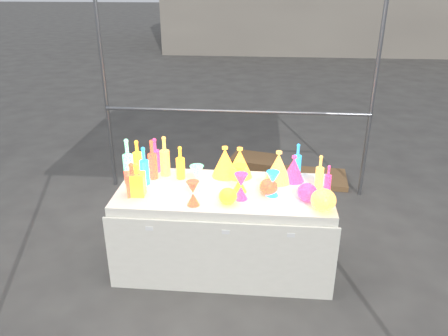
# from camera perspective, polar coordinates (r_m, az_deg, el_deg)

# --- Properties ---
(ground) EXTENTS (80.00, 80.00, 0.00)m
(ground) POSITION_cam_1_polar(r_m,az_deg,el_deg) (4.09, 0.00, -12.26)
(ground) COLOR #5C5A55
(ground) RESTS_ON ground
(display_table) EXTENTS (1.84, 0.83, 0.75)m
(display_table) POSITION_cam_1_polar(r_m,az_deg,el_deg) (3.87, -0.01, -7.87)
(display_table) COLOR white
(display_table) RESTS_ON ground
(cardboard_box_closed) EXTENTS (0.61, 0.50, 0.38)m
(cardboard_box_closed) POSITION_cam_1_polar(r_m,az_deg,el_deg) (5.39, 3.84, -0.44)
(cardboard_box_closed) COLOR olive
(cardboard_box_closed) RESTS_ON ground
(cardboard_box_flat) EXTENTS (0.83, 0.62, 0.07)m
(cardboard_box_flat) POSITION_cam_1_polar(r_m,az_deg,el_deg) (5.70, 11.79, -1.28)
(cardboard_box_flat) COLOR olive
(cardboard_box_flat) RESTS_ON ground
(bottle_0) EXTENTS (0.09, 0.09, 0.32)m
(bottle_0) POSITION_cam_1_polar(r_m,az_deg,el_deg) (4.01, -11.24, 1.42)
(bottle_0) COLOR red
(bottle_0) RESTS_ON display_table
(bottle_2) EXTENTS (0.09, 0.09, 0.36)m
(bottle_2) POSITION_cam_1_polar(r_m,az_deg,el_deg) (3.88, -9.33, 1.11)
(bottle_2) COLOR orange
(bottle_2) RESTS_ON display_table
(bottle_3) EXTENTS (0.11, 0.11, 0.32)m
(bottle_3) POSITION_cam_1_polar(r_m,az_deg,el_deg) (4.03, -8.97, 1.72)
(bottle_3) COLOR blue
(bottle_3) RESTS_ON display_table
(bottle_4) EXTENTS (0.11, 0.11, 0.37)m
(bottle_4) POSITION_cam_1_polar(r_m,az_deg,el_deg) (3.92, -7.75, 1.58)
(bottle_4) COLOR #137964
(bottle_4) RESTS_ON display_table
(bottle_5) EXTENTS (0.10, 0.10, 0.41)m
(bottle_5) POSITION_cam_1_polar(r_m,az_deg,el_deg) (3.83, -12.43, 0.89)
(bottle_5) COLOR #D22A83
(bottle_5) RESTS_ON display_table
(bottle_6) EXTENTS (0.09, 0.09, 0.30)m
(bottle_6) POSITION_cam_1_polar(r_m,az_deg,el_deg) (3.86, -5.72, 0.72)
(bottle_6) COLOR red
(bottle_6) RESTS_ON display_table
(bottle_7) EXTENTS (0.11, 0.11, 0.34)m
(bottle_7) POSITION_cam_1_polar(r_m,az_deg,el_deg) (3.79, -10.37, 0.30)
(bottle_7) COLOR green
(bottle_7) RESTS_ON display_table
(decanter_0) EXTENTS (0.13, 0.13, 0.28)m
(decanter_0) POSITION_cam_1_polar(r_m,az_deg,el_deg) (3.62, -11.28, -1.45)
(decanter_0) COLOR red
(decanter_0) RESTS_ON display_table
(decanter_1) EXTENTS (0.16, 0.16, 0.28)m
(decanter_1) POSITION_cam_1_polar(r_m,az_deg,el_deg) (3.63, -11.88, -1.39)
(decanter_1) COLOR orange
(decanter_1) RESTS_ON display_table
(hourglass_0) EXTENTS (0.10, 0.10, 0.20)m
(hourglass_0) POSITION_cam_1_polar(r_m,az_deg,el_deg) (3.42, -4.07, -3.32)
(hourglass_0) COLOR orange
(hourglass_0) RESTS_ON display_table
(hourglass_1) EXTENTS (0.14, 0.14, 0.22)m
(hourglass_1) POSITION_cam_1_polar(r_m,az_deg,el_deg) (3.50, 2.23, -2.42)
(hourglass_1) COLOR blue
(hourglass_1) RESTS_ON display_table
(hourglass_3) EXTENTS (0.12, 0.12, 0.23)m
(hourglass_3) POSITION_cam_1_polar(r_m,az_deg,el_deg) (3.62, -3.55, -1.42)
(hourglass_3) COLOR #D22A83
(hourglass_3) RESTS_ON display_table
(hourglass_4) EXTENTS (0.14, 0.14, 0.24)m
(hourglass_4) POSITION_cam_1_polar(r_m,az_deg,el_deg) (3.61, 2.06, -1.39)
(hourglass_4) COLOR red
(hourglass_4) RESTS_ON display_table
(hourglass_5) EXTENTS (0.12, 0.12, 0.21)m
(hourglass_5) POSITION_cam_1_polar(r_m,az_deg,el_deg) (3.58, 6.35, -2.04)
(hourglass_5) COLOR green
(hourglass_5) RESTS_ON display_table
(globe_0) EXTENTS (0.18, 0.18, 0.12)m
(globe_0) POSITION_cam_1_polar(r_m,az_deg,el_deg) (3.45, 0.50, -3.80)
(globe_0) COLOR red
(globe_0) RESTS_ON display_table
(globe_1) EXTENTS (0.25, 0.25, 0.16)m
(globe_1) POSITION_cam_1_polar(r_m,az_deg,el_deg) (3.43, 12.85, -4.24)
(globe_1) COLOR #137964
(globe_1) RESTS_ON display_table
(globe_2) EXTENTS (0.18, 0.18, 0.12)m
(globe_2) POSITION_cam_1_polar(r_m,az_deg,el_deg) (3.61, 5.85, -2.57)
(globe_2) COLOR orange
(globe_2) RESTS_ON display_table
(globe_3) EXTENTS (0.21, 0.21, 0.13)m
(globe_3) POSITION_cam_1_polar(r_m,az_deg,el_deg) (3.56, 10.81, -3.23)
(globe_3) COLOR blue
(globe_3) RESTS_ON display_table
(lampshade_0) EXTENTS (0.29, 0.29, 0.28)m
(lampshade_0) POSITION_cam_1_polar(r_m,az_deg,el_deg) (3.89, 0.12, 0.87)
(lampshade_0) COLOR #DFFF35
(lampshade_0) RESTS_ON display_table
(lampshade_1) EXTENTS (0.29, 0.29, 0.27)m
(lampshade_1) POSITION_cam_1_polar(r_m,az_deg,el_deg) (3.88, 2.06, 0.77)
(lampshade_1) COLOR #DFFF35
(lampshade_1) RESTS_ON display_table
(lampshade_2) EXTENTS (0.23, 0.23, 0.23)m
(lampshade_2) POSITION_cam_1_polar(r_m,az_deg,el_deg) (3.86, 9.08, -0.03)
(lampshade_2) COLOR blue
(lampshade_2) RESTS_ON display_table
(lampshade_3) EXTENTS (0.28, 0.28, 0.28)m
(lampshade_3) POSITION_cam_1_polar(r_m,az_deg,el_deg) (3.82, 7.11, 0.21)
(lampshade_3) COLOR #137964
(lampshade_3) RESTS_ON display_table
(bottle_8) EXTENTS (0.08, 0.08, 0.31)m
(bottle_8) POSITION_cam_1_polar(r_m,az_deg,el_deg) (3.93, 9.57, 1.02)
(bottle_8) COLOR green
(bottle_8) RESTS_ON display_table
(bottle_10) EXTENTS (0.06, 0.06, 0.25)m
(bottle_10) POSITION_cam_1_polar(r_m,az_deg,el_deg) (3.69, 13.42, -1.42)
(bottle_10) COLOR blue
(bottle_10) RESTS_ON display_table
(bottle_11) EXTENTS (0.08, 0.08, 0.31)m
(bottle_11) POSITION_cam_1_polar(r_m,az_deg,el_deg) (3.73, 12.40, -0.56)
(bottle_11) COLOR #137964
(bottle_11) RESTS_ON display_table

